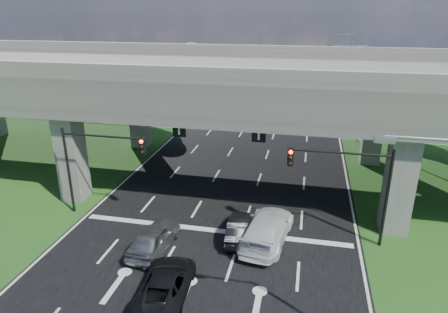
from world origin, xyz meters
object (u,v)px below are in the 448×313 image
at_px(signal_left, 96,157).
at_px(streetlight_beyond, 347,65).
at_px(signal_right, 349,177).
at_px(car_silver, 154,238).
at_px(car_trailing, 166,284).
at_px(streetlight_far, 359,86).
at_px(car_white, 267,228).
at_px(car_dark, 240,228).

height_order(signal_left, streetlight_beyond, streetlight_beyond).
xyz_separation_m(signal_right, car_silver, (-10.67, -3.18, -3.39)).
distance_m(streetlight_beyond, car_trailing, 44.51).
height_order(signal_left, streetlight_far, streetlight_far).
distance_m(streetlight_far, car_white, 22.59).
height_order(signal_left, car_white, signal_left).
distance_m(streetlight_far, car_silver, 27.07).
relative_size(car_white, car_trailing, 1.22).
bearing_deg(car_trailing, streetlight_far, -116.57).
bearing_deg(car_trailing, car_dark, -118.56).
distance_m(signal_right, car_trailing, 11.53).
bearing_deg(signal_left, streetlight_far, 48.22).
bearing_deg(car_white, streetlight_far, -99.91).
xyz_separation_m(streetlight_far, car_trailing, (-10.91, -26.85, -5.14)).
bearing_deg(car_silver, streetlight_beyond, -104.53).
bearing_deg(signal_right, streetlight_far, 83.53).
height_order(car_silver, car_dark, car_silver).
relative_size(streetlight_far, car_dark, 2.47).
height_order(signal_right, car_dark, signal_right).
bearing_deg(car_trailing, signal_right, -146.29).
bearing_deg(streetlight_beyond, car_dark, -102.64).
relative_size(car_dark, car_trailing, 0.83).
bearing_deg(streetlight_far, car_silver, -119.11).
height_order(streetlight_far, car_dark, streetlight_far).
bearing_deg(car_white, car_silver, 27.45).
relative_size(car_silver, car_trailing, 0.93).
relative_size(signal_left, streetlight_far, 0.60).
bearing_deg(streetlight_beyond, car_silver, -108.25).
distance_m(signal_right, signal_left, 15.65).
relative_size(signal_left, car_dark, 1.48).
bearing_deg(signal_right, car_silver, -163.40).
relative_size(streetlight_beyond, car_silver, 2.22).
distance_m(signal_left, streetlight_far, 26.95).
distance_m(streetlight_far, car_trailing, 29.43).
height_order(streetlight_beyond, car_white, streetlight_beyond).
height_order(car_dark, car_white, car_white).
height_order(car_white, car_trailing, car_white).
bearing_deg(car_dark, car_silver, 22.39).
bearing_deg(car_white, car_dark, 7.76).
height_order(streetlight_beyond, car_dark, streetlight_beyond).
xyz_separation_m(streetlight_beyond, car_trailing, (-10.91, -42.85, -5.14)).
bearing_deg(streetlight_beyond, car_white, -100.25).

